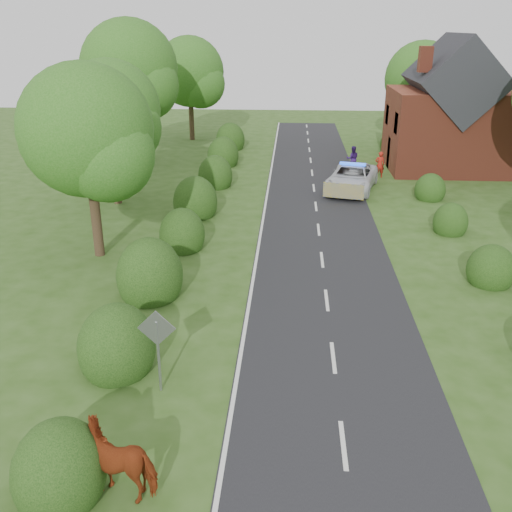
# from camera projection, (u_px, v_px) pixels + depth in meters

# --- Properties ---
(ground) EXTENTS (120.00, 120.00, 0.00)m
(ground) POSITION_uv_depth(u_px,v_px,m) (343.00, 445.00, 14.08)
(ground) COLOR #2E4F17
(road) EXTENTS (6.00, 70.00, 0.02)m
(road) POSITION_uv_depth(u_px,v_px,m) (319.00, 237.00, 27.94)
(road) COLOR black
(road) RESTS_ON ground
(road_markings) EXTENTS (4.96, 70.00, 0.01)m
(road_markings) POSITION_uv_depth(u_px,v_px,m) (286.00, 251.00, 26.11)
(road_markings) COLOR white
(road_markings) RESTS_ON road
(hedgerow_left) EXTENTS (2.75, 50.41, 3.00)m
(hedgerow_left) POSITION_uv_depth(u_px,v_px,m) (174.00, 243.00, 24.99)
(hedgerow_left) COLOR black
(hedgerow_left) RESTS_ON ground
(hedgerow_right) EXTENTS (2.10, 45.78, 2.10)m
(hedgerow_right) POSITION_uv_depth(u_px,v_px,m) (482.00, 259.00, 23.85)
(hedgerow_right) COLOR black
(hedgerow_right) RESTS_ON ground
(tree_left_a) EXTENTS (5.74, 5.60, 8.38)m
(tree_left_a) POSITION_uv_depth(u_px,v_px,m) (92.00, 137.00, 23.60)
(tree_left_a) COLOR #332316
(tree_left_a) RESTS_ON ground
(tree_left_b) EXTENTS (5.74, 5.60, 8.07)m
(tree_left_b) POSITION_uv_depth(u_px,v_px,m) (114.00, 115.00, 31.20)
(tree_left_b) COLOR #332316
(tree_left_b) RESTS_ON ground
(tree_left_c) EXTENTS (6.97, 6.80, 10.22)m
(tree_left_c) POSITION_uv_depth(u_px,v_px,m) (133.00, 73.00, 39.95)
(tree_left_c) COLOR #332316
(tree_left_c) RESTS_ON ground
(tree_left_d) EXTENTS (6.15, 6.00, 8.89)m
(tree_left_d) POSITION_uv_depth(u_px,v_px,m) (192.00, 75.00, 49.40)
(tree_left_d) COLOR #332316
(tree_left_d) RESTS_ON ground
(tree_right_c) EXTENTS (6.15, 6.00, 8.58)m
(tree_right_c) POSITION_uv_depth(u_px,v_px,m) (425.00, 82.00, 46.52)
(tree_right_c) COLOR #332316
(tree_right_c) RESTS_ON ground
(road_sign) EXTENTS (1.06, 0.08, 2.53)m
(road_sign) POSITION_uv_depth(u_px,v_px,m) (157.00, 339.00, 15.60)
(road_sign) COLOR gray
(road_sign) RESTS_ON ground
(house) EXTENTS (8.00, 7.40, 9.17)m
(house) POSITION_uv_depth(u_px,v_px,m) (449.00, 115.00, 39.83)
(house) COLOR brown
(house) RESTS_ON ground
(cow) EXTENTS (2.12, 1.27, 1.44)m
(cow) POSITION_uv_depth(u_px,v_px,m) (124.00, 461.00, 12.56)
(cow) COLOR maroon
(cow) RESTS_ON ground
(police_van) EXTENTS (4.02, 6.25, 1.75)m
(police_van) POSITION_uv_depth(u_px,v_px,m) (352.00, 178.00, 35.50)
(police_van) COLOR silver
(police_van) RESTS_ON ground
(pedestrian_red) EXTENTS (0.66, 0.45, 1.76)m
(pedestrian_red) POSITION_uv_depth(u_px,v_px,m) (380.00, 165.00, 38.54)
(pedestrian_red) COLOR #A11E14
(pedestrian_red) RESTS_ON ground
(pedestrian_purple) EXTENTS (0.86, 0.67, 1.77)m
(pedestrian_purple) POSITION_uv_depth(u_px,v_px,m) (353.00, 159.00, 40.23)
(pedestrian_purple) COLOR #31165C
(pedestrian_purple) RESTS_ON ground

